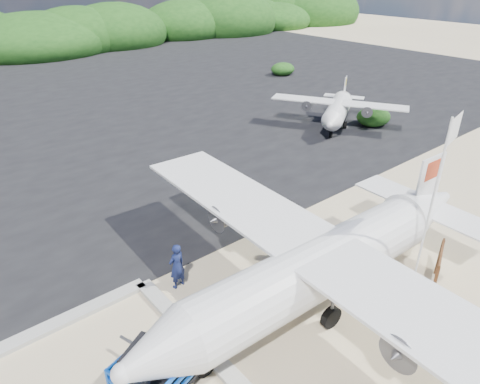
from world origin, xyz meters
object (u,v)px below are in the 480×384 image
at_px(baggage_cart, 173,379).
at_px(crew_b, 301,235).
at_px(flagpole, 410,293).
at_px(crew_a, 177,266).
at_px(signboard, 432,287).
at_px(aircraft_large, 202,100).

height_order(baggage_cart, crew_b, crew_b).
xyz_separation_m(flagpole, crew_b, (-1.34, 3.87, 0.95)).
relative_size(crew_a, crew_b, 0.91).
distance_m(baggage_cart, flagpole, 8.34).
height_order(flagpole, signboard, flagpole).
distance_m(baggage_cart, crew_b, 6.97).
relative_size(baggage_cart, signboard, 1.69).
height_order(crew_a, crew_b, crew_b).
relative_size(baggage_cart, flagpole, 0.51).
bearing_deg(flagpole, crew_a, 137.61).
bearing_deg(baggage_cart, crew_b, -3.21).
height_order(baggage_cart, crew_a, crew_a).
distance_m(flagpole, signboard, 0.97).
xyz_separation_m(baggage_cart, crew_b, (6.70, 1.66, 0.95)).
bearing_deg(flagpole, baggage_cart, 164.63).
bearing_deg(aircraft_large, signboard, 75.66).
xyz_separation_m(baggage_cart, flagpole, (8.04, -2.21, 0.00)).
height_order(flagpole, aircraft_large, flagpole).
relative_size(flagpole, crew_b, 3.29).
relative_size(signboard, crew_a, 1.08).
bearing_deg(baggage_cart, aircraft_large, 36.12).
relative_size(flagpole, aircraft_large, 0.38).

